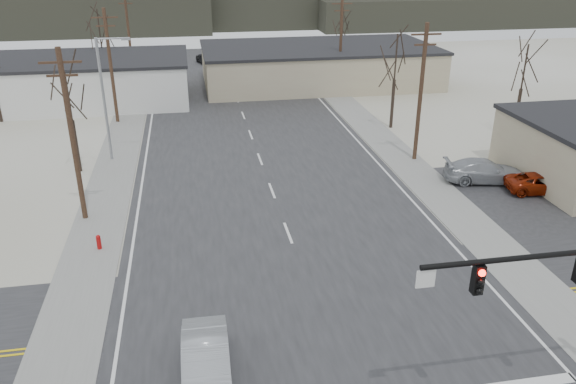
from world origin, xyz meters
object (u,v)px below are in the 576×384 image
Objects in this scene: car_far_b at (204,59)px; sedan_crossing at (206,364)px; fire_hydrant at (99,242)px; car_parked_silver at (484,171)px; car_parked_red at (541,183)px; car_far_a at (281,71)px.

sedan_crossing is at bearing -109.20° from car_far_b.
car_far_b is (7.65, 50.21, 0.20)m from fire_hydrant.
car_parked_silver is (24.62, 5.00, 0.36)m from fire_hydrant.
sedan_crossing is 1.10× the size of car_parked_red.
car_parked_silver reaches higher than car_far_b.
car_far_a is at bearing 78.25° from sedan_crossing.
car_far_a is 1.28× the size of car_far_b.
car_far_b reaches higher than fire_hydrant.
car_parked_red is 0.85× the size of car_parked_silver.
fire_hydrant is 43.68m from car_far_a.
sedan_crossing reaches higher than car_parked_red.
car_far_a is at bearing 26.13° from car_parked_red.
car_parked_red is (10.85, -37.74, -0.05)m from car_far_a.
car_far_a is at bearing 23.58° from car_parked_silver.
fire_hydrant is 25.13m from car_parked_silver.
sedan_crossing is 0.93× the size of car_parked_silver.
car_far_b is at bearing 81.34° from fire_hydrant.
fire_hydrant is 50.79m from car_far_b.
sedan_crossing reaches higher than car_far_a.
car_parked_silver reaches higher than car_parked_red.
car_parked_red reaches higher than fire_hydrant.
sedan_crossing is 52.67m from car_far_a.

